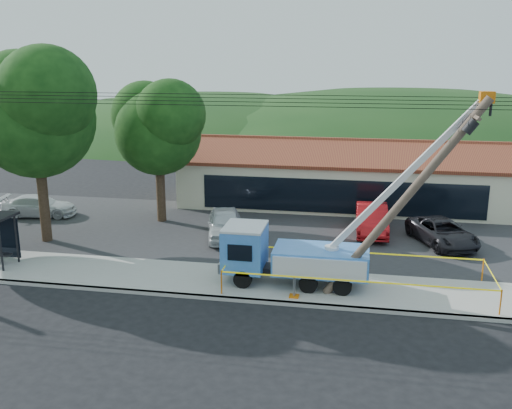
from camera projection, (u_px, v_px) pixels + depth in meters
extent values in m
plane|color=black|center=(219.00, 322.00, 22.42)|extent=(120.00, 120.00, 0.00)
cube|color=#A4A299|center=(231.00, 299.00, 24.40)|extent=(60.00, 0.25, 0.15)
cube|color=#A4A299|center=(240.00, 282.00, 26.21)|extent=(60.00, 4.00, 0.15)
cube|color=#28282B|center=(269.00, 232.00, 33.83)|extent=(60.00, 12.00, 0.10)
cube|color=beige|center=(343.00, 180.00, 40.31)|extent=(22.00, 8.00, 3.40)
cube|color=black|center=(340.00, 197.00, 36.56)|extent=(18.04, 0.08, 2.21)
cube|color=maroon|center=(343.00, 154.00, 37.86)|extent=(22.50, 4.53, 1.52)
cube|color=maroon|center=(345.00, 145.00, 41.66)|extent=(22.50, 4.53, 1.52)
cube|color=maroon|center=(344.00, 140.00, 39.60)|extent=(22.50, 0.30, 0.25)
cylinder|color=#332316|center=(43.00, 199.00, 31.52)|extent=(0.56, 0.56, 5.06)
sphere|color=black|center=(36.00, 119.00, 30.42)|extent=(6.30, 6.30, 6.30)
sphere|color=black|center=(21.00, 96.00, 31.16)|extent=(5.04, 5.04, 5.04)
sphere|color=black|center=(47.00, 94.00, 29.05)|extent=(5.04, 5.04, 5.04)
cylinder|color=#332316|center=(161.00, 190.00, 35.50)|extent=(0.56, 0.56, 4.18)
sphere|color=black|center=(158.00, 132.00, 34.60)|extent=(5.25, 5.25, 5.25)
sphere|color=black|center=(145.00, 115.00, 35.21)|extent=(4.20, 4.20, 4.20)
sphere|color=black|center=(170.00, 115.00, 33.46)|extent=(4.20, 4.20, 4.20)
ellipsoid|color=#173C15|center=(211.00, 134.00, 77.41)|extent=(78.40, 56.00, 28.00)
ellipsoid|color=#173C15|center=(400.00, 138.00, 72.98)|extent=(89.60, 64.00, 32.00)
cylinder|color=black|center=(235.00, 106.00, 23.31)|extent=(60.00, 0.02, 0.02)
cylinder|color=black|center=(237.00, 102.00, 23.75)|extent=(60.00, 0.02, 0.02)
cylinder|color=black|center=(240.00, 98.00, 24.20)|extent=(60.00, 0.02, 0.02)
cylinder|color=black|center=(242.00, 95.00, 24.55)|extent=(60.00, 0.02, 0.02)
cylinder|color=black|center=(243.00, 279.00, 25.34)|extent=(0.82, 0.27, 0.82)
cylinder|color=black|center=(251.00, 264.00, 27.17)|extent=(0.82, 0.27, 0.82)
cylinder|color=black|center=(308.00, 284.00, 24.82)|extent=(0.82, 0.27, 0.82)
cylinder|color=black|center=(312.00, 268.00, 26.65)|extent=(0.82, 0.27, 0.82)
cylinder|color=black|center=(342.00, 286.00, 24.57)|extent=(0.82, 0.27, 0.82)
cylinder|color=black|center=(344.00, 270.00, 26.39)|extent=(0.82, 0.27, 0.82)
cube|color=black|center=(298.00, 270.00, 25.78)|extent=(6.03, 0.91, 0.23)
cube|color=#3A81CD|center=(245.00, 248.00, 25.99)|extent=(1.83, 2.19, 1.92)
cube|color=silver|center=(245.00, 227.00, 25.73)|extent=(1.83, 2.19, 0.11)
cube|color=black|center=(226.00, 244.00, 26.10)|extent=(0.07, 1.65, 0.82)
cube|color=gray|center=(225.00, 261.00, 26.34)|extent=(0.14, 2.10, 0.46)
cube|color=#3A81CD|center=(321.00, 260.00, 25.46)|extent=(4.21, 2.19, 1.10)
cylinder|color=silver|center=(332.00, 252.00, 25.28)|extent=(0.64, 0.64, 0.55)
cube|color=silver|center=(405.00, 176.00, 23.87)|extent=(6.04, 0.26, 6.80)
cube|color=gray|center=(412.00, 171.00, 23.76)|extent=(3.63, 0.16, 4.09)
cube|color=orange|center=(487.00, 97.00, 22.34)|extent=(0.55, 0.46, 0.46)
cube|color=orange|center=(294.00, 296.00, 24.45)|extent=(0.41, 0.41, 0.07)
cube|color=orange|center=(352.00, 274.00, 26.99)|extent=(0.41, 0.41, 0.07)
cylinder|color=#4D3F32|center=(403.00, 202.00, 23.31)|extent=(6.28, 0.35, 8.65)
cube|color=#4D3F32|center=(475.00, 117.00, 21.99)|extent=(0.18, 1.97, 0.18)
cylinder|color=black|center=(466.00, 124.00, 22.63)|extent=(0.64, 0.39, 0.68)
cylinder|color=black|center=(470.00, 127.00, 21.59)|extent=(0.64, 0.39, 0.68)
cylinder|color=black|center=(1.00, 246.00, 27.13)|extent=(0.11, 0.11, 2.47)
cylinder|color=black|center=(17.00, 238.00, 28.30)|extent=(0.11, 0.11, 2.47)
cylinder|color=orange|center=(221.00, 282.00, 24.64)|extent=(0.06, 0.06, 1.06)
cylinder|color=orange|center=(501.00, 302.00, 22.62)|extent=(0.06, 0.06, 1.06)
cylinder|color=orange|center=(483.00, 270.00, 26.06)|extent=(0.06, 0.06, 1.06)
cylinder|color=orange|center=(239.00, 255.00, 28.08)|extent=(0.06, 0.06, 1.06)
cube|color=#FFEE0D|center=(356.00, 281.00, 23.51)|extent=(11.41, 0.01, 0.06)
cube|color=#FFEE0D|center=(492.00, 275.00, 24.22)|extent=(0.01, 3.62, 0.06)
cube|color=#FFEE0D|center=(357.00, 252.00, 26.95)|extent=(11.41, 0.01, 0.06)
cube|color=#FFEE0D|center=(231.00, 258.00, 26.24)|extent=(0.01, 3.62, 0.06)
imported|color=silver|center=(225.00, 239.00, 32.68)|extent=(3.12, 5.18, 1.65)
imported|color=#A61014|center=(371.00, 234.00, 33.53)|extent=(1.93, 5.10, 1.66)
imported|color=white|center=(40.00, 217.00, 37.07)|extent=(4.96, 2.68, 1.36)
imported|color=black|center=(441.00, 246.00, 31.49)|extent=(4.04, 5.51, 1.39)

